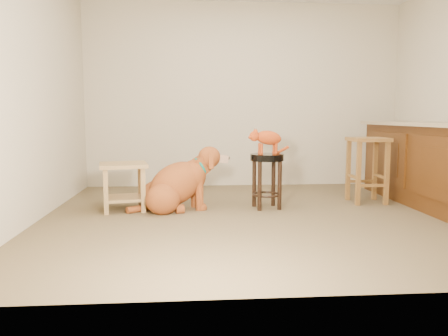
{
  "coord_description": "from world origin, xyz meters",
  "views": [
    {
      "loc": [
        -0.77,
        -4.3,
        1.01
      ],
      "look_at": [
        -0.41,
        0.36,
        0.45
      ],
      "focal_mm": 35.0,
      "sensor_mm": 36.0,
      "label": 1
    }
  ],
  "objects": [
    {
      "name": "wood_stool",
      "position": [
        1.28,
        0.6,
        0.4
      ],
      "size": [
        0.41,
        0.41,
        0.76
      ],
      "rotation": [
        0.0,
        0.0,
        -0.01
      ],
      "color": "brown",
      "rests_on": "ground"
    },
    {
      "name": "tabby_kitten",
      "position": [
        0.05,
        0.37,
        0.77
      ],
      "size": [
        0.48,
        0.22,
        0.31
      ],
      "rotation": [
        0.0,
        0.0,
        0.12
      ],
      "color": "#A03610",
      "rests_on": "padded_stool"
    },
    {
      "name": "floor",
      "position": [
        0.0,
        0.0,
        0.0
      ],
      "size": [
        4.5,
        4.0,
        0.01
      ],
      "primitive_type": "cube",
      "color": "brown",
      "rests_on": "ground"
    },
    {
      "name": "cabinet_run",
      "position": [
        1.94,
        0.3,
        0.44
      ],
      "size": [
        0.7,
        2.56,
        0.94
      ],
      "color": "#4E2A0E",
      "rests_on": "ground"
    },
    {
      "name": "room_shell",
      "position": [
        0.0,
        0.0,
        1.68
      ],
      "size": [
        4.54,
        4.04,
        2.62
      ],
      "color": "#BFB59A",
      "rests_on": "ground"
    },
    {
      "name": "padded_stool",
      "position": [
        0.06,
        0.37,
        0.42
      ],
      "size": [
        0.36,
        0.36,
        0.6
      ],
      "rotation": [
        0.0,
        0.0,
        0.12
      ],
      "color": "black",
      "rests_on": "ground"
    },
    {
      "name": "side_table",
      "position": [
        -1.49,
        0.39,
        0.33
      ],
      "size": [
        0.57,
        0.57,
        0.51
      ],
      "rotation": [
        0.0,
        0.0,
        0.19
      ],
      "color": "olive",
      "rests_on": "ground"
    },
    {
      "name": "golden_retriever",
      "position": [
        -0.92,
        0.34,
        0.27
      ],
      "size": [
        1.12,
        0.65,
        0.73
      ],
      "rotation": [
        0.0,
        0.0,
        0.28
      ],
      "color": "brown",
      "rests_on": "ground"
    }
  ]
}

